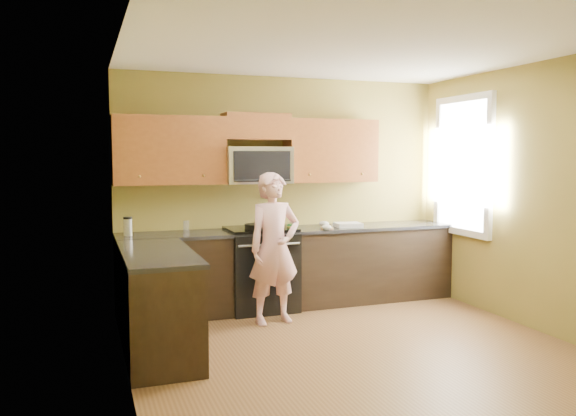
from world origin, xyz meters
name	(u,v)px	position (x,y,z in m)	size (l,w,h in m)	color
floor	(357,351)	(0.00, 0.00, 0.00)	(4.00, 4.00, 0.00)	brown
ceiling	(360,48)	(0.00, 0.00, 2.70)	(4.00, 4.00, 0.00)	white
wall_back	(284,190)	(0.00, 2.00, 1.35)	(4.00, 4.00, 0.00)	olive
wall_front	(519,230)	(0.00, -2.00, 1.35)	(4.00, 4.00, 0.00)	olive
wall_left	(125,210)	(-2.00, 0.00, 1.35)	(4.00, 4.00, 0.00)	olive
wall_right	(538,197)	(2.00, 0.00, 1.35)	(4.00, 4.00, 0.00)	olive
cabinet_back_run	(293,269)	(0.00, 1.70, 0.44)	(4.00, 0.60, 0.88)	black
cabinet_left_run	(157,304)	(-1.70, 0.60, 0.44)	(0.60, 1.60, 0.88)	black
countertop_back	(293,230)	(0.00, 1.69, 0.90)	(4.00, 0.62, 0.04)	black
countertop_left	(157,253)	(-1.69, 0.60, 0.90)	(0.62, 1.60, 0.04)	black
stove	(261,269)	(-0.40, 1.68, 0.47)	(0.76, 0.65, 0.95)	black
microwave	(257,183)	(-0.40, 1.80, 1.45)	(0.76, 0.40, 0.42)	silver
upper_cab_left	(170,185)	(-1.39, 1.83, 1.45)	(1.22, 0.33, 0.75)	brown
upper_cab_right	(331,182)	(0.54, 1.83, 1.45)	(1.12, 0.33, 0.75)	brown
upper_cab_over_mw	(256,127)	(-0.40, 1.83, 2.10)	(0.76, 0.33, 0.30)	brown
window	(463,166)	(1.98, 1.20, 1.65)	(0.06, 1.06, 1.66)	white
woman	(274,248)	(-0.42, 1.12, 0.80)	(0.58, 0.38, 1.59)	#DB6D73
frying_pan	(256,229)	(-0.48, 1.58, 0.95)	(0.25, 0.44, 0.06)	black
butter_tub	(291,229)	(-0.04, 1.62, 0.92)	(0.11, 0.11, 0.08)	yellow
toast_slice	(327,228)	(0.37, 1.54, 0.93)	(0.11, 0.11, 0.01)	#B27F47
napkin_a	(327,227)	(0.32, 1.45, 0.95)	(0.11, 0.12, 0.06)	silver
napkin_b	(324,224)	(0.42, 1.74, 0.95)	(0.12, 0.13, 0.07)	silver
dish_towel	(348,225)	(0.67, 1.61, 0.95)	(0.30, 0.24, 0.05)	silver
travel_mug	(128,236)	(-1.86, 1.71, 0.92)	(0.09, 0.09, 0.20)	silver
glass_c	(186,226)	(-1.22, 1.86, 0.98)	(0.07, 0.07, 0.12)	silver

